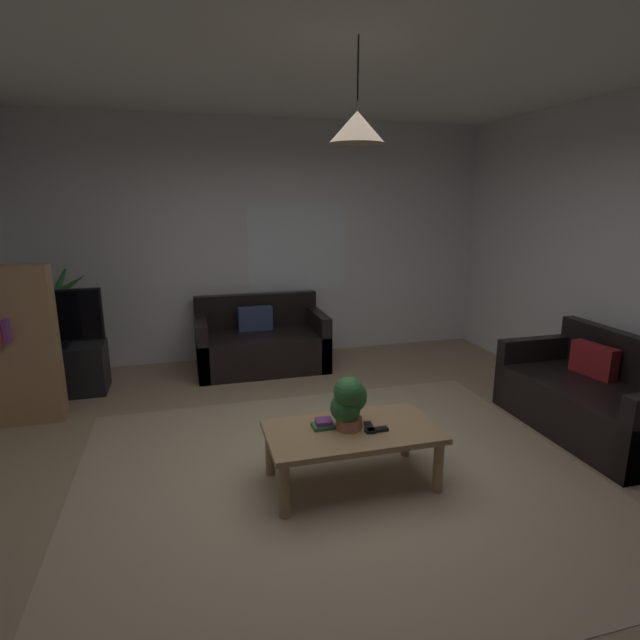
{
  "coord_description": "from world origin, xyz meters",
  "views": [
    {
      "loc": [
        -0.97,
        -3.24,
        1.95
      ],
      "look_at": [
        0.0,
        0.3,
        1.05
      ],
      "focal_mm": 28.22,
      "sensor_mm": 36.0,
      "label": 1
    }
  ],
  "objects_px": {
    "remote_on_table_1": "(369,427)",
    "potted_plant_on_table": "(349,401)",
    "couch_under_window": "(261,345)",
    "book_on_table_1": "(324,421)",
    "tv_stand": "(59,370)",
    "coffee_table": "(352,437)",
    "pendant_lamp": "(357,127)",
    "potted_palm_corner": "(58,334)",
    "bookshelf_corner": "(12,346)",
    "book_on_table_0": "(323,426)",
    "tv": "(52,318)",
    "couch_right_side": "(595,401)",
    "remote_on_table_0": "(376,430)"
  },
  "relations": [
    {
      "from": "book_on_table_1",
      "to": "pendant_lamp",
      "type": "relative_size",
      "value": 0.19
    },
    {
      "from": "book_on_table_1",
      "to": "couch_under_window",
      "type": "bearing_deg",
      "value": 91.05
    },
    {
      "from": "potted_plant_on_table",
      "to": "tv",
      "type": "height_order",
      "value": "tv"
    },
    {
      "from": "tv_stand",
      "to": "potted_palm_corner",
      "type": "bearing_deg",
      "value": 99.41
    },
    {
      "from": "couch_right_side",
      "to": "remote_on_table_0",
      "type": "xyz_separation_m",
      "value": [
        -2.1,
        -0.3,
        0.15
      ]
    },
    {
      "from": "couch_right_side",
      "to": "potted_plant_on_table",
      "type": "xyz_separation_m",
      "value": [
        -2.26,
        -0.2,
        0.34
      ]
    },
    {
      "from": "bookshelf_corner",
      "to": "book_on_table_0",
      "type": "bearing_deg",
      "value": -35.15
    },
    {
      "from": "tv_stand",
      "to": "potted_palm_corner",
      "type": "distance_m",
      "value": 0.5
    },
    {
      "from": "couch_under_window",
      "to": "bookshelf_corner",
      "type": "height_order",
      "value": "bookshelf_corner"
    },
    {
      "from": "coffee_table",
      "to": "potted_plant_on_table",
      "type": "height_order",
      "value": "potted_plant_on_table"
    },
    {
      "from": "book_on_table_0",
      "to": "potted_palm_corner",
      "type": "relative_size",
      "value": 0.12
    },
    {
      "from": "couch_under_window",
      "to": "coffee_table",
      "type": "bearing_deg",
      "value": -85.09
    },
    {
      "from": "potted_plant_on_table",
      "to": "tv",
      "type": "distance_m",
      "value": 3.26
    },
    {
      "from": "couch_under_window",
      "to": "remote_on_table_0",
      "type": "xyz_separation_m",
      "value": [
        0.37,
        -2.7,
        0.15
      ]
    },
    {
      "from": "book_on_table_1",
      "to": "bookshelf_corner",
      "type": "bearing_deg",
      "value": 145.05
    },
    {
      "from": "tv",
      "to": "potted_palm_corner",
      "type": "relative_size",
      "value": 0.74
    },
    {
      "from": "book_on_table_0",
      "to": "tv_stand",
      "type": "distance_m",
      "value": 3.12
    },
    {
      "from": "book_on_table_0",
      "to": "couch_under_window",
      "type": "bearing_deg",
      "value": 90.92
    },
    {
      "from": "tv",
      "to": "remote_on_table_0",
      "type": "bearing_deg",
      "value": -44.26
    },
    {
      "from": "remote_on_table_0",
      "to": "tv",
      "type": "xyz_separation_m",
      "value": [
        -2.46,
        2.4,
        0.37
      ]
    },
    {
      "from": "coffee_table",
      "to": "remote_on_table_0",
      "type": "xyz_separation_m",
      "value": [
        0.15,
        -0.08,
        0.07
      ]
    },
    {
      "from": "book_on_table_1",
      "to": "potted_plant_on_table",
      "type": "height_order",
      "value": "potted_plant_on_table"
    },
    {
      "from": "tv_stand",
      "to": "tv",
      "type": "bearing_deg",
      "value": -90.0
    },
    {
      "from": "couch_right_side",
      "to": "book_on_table_0",
      "type": "xyz_separation_m",
      "value": [
        -2.43,
        -0.15,
        0.15
      ]
    },
    {
      "from": "couch_under_window",
      "to": "potted_plant_on_table",
      "type": "bearing_deg",
      "value": -85.57
    },
    {
      "from": "potted_plant_on_table",
      "to": "tv",
      "type": "bearing_deg",
      "value": 134.87
    },
    {
      "from": "potted_palm_corner",
      "to": "pendant_lamp",
      "type": "xyz_separation_m",
      "value": [
        2.39,
        -2.76,
        1.83
      ]
    },
    {
      "from": "book_on_table_0",
      "to": "book_on_table_1",
      "type": "relative_size",
      "value": 1.37
    },
    {
      "from": "couch_under_window",
      "to": "remote_on_table_1",
      "type": "relative_size",
      "value": 9.16
    },
    {
      "from": "book_on_table_0",
      "to": "potted_plant_on_table",
      "type": "height_order",
      "value": "potted_plant_on_table"
    },
    {
      "from": "couch_under_window",
      "to": "remote_on_table_1",
      "type": "height_order",
      "value": "couch_under_window"
    },
    {
      "from": "book_on_table_1",
      "to": "pendant_lamp",
      "type": "bearing_deg",
      "value": -23.71
    },
    {
      "from": "potted_plant_on_table",
      "to": "pendant_lamp",
      "type": "relative_size",
      "value": 0.64
    },
    {
      "from": "tv_stand",
      "to": "pendant_lamp",
      "type": "distance_m",
      "value": 3.91
    },
    {
      "from": "coffee_table",
      "to": "tv",
      "type": "bearing_deg",
      "value": 134.97
    },
    {
      "from": "book_on_table_1",
      "to": "remote_on_table_0",
      "type": "xyz_separation_m",
      "value": [
        0.32,
        -0.16,
        -0.03
      ]
    },
    {
      "from": "book_on_table_1",
      "to": "tv_stand",
      "type": "distance_m",
      "value": 3.12
    },
    {
      "from": "book_on_table_1",
      "to": "tv_stand",
      "type": "height_order",
      "value": "tv_stand"
    },
    {
      "from": "remote_on_table_1",
      "to": "potted_plant_on_table",
      "type": "relative_size",
      "value": 0.42
    },
    {
      "from": "book_on_table_1",
      "to": "remote_on_table_1",
      "type": "height_order",
      "value": "book_on_table_1"
    },
    {
      "from": "couch_under_window",
      "to": "potted_palm_corner",
      "type": "distance_m",
      "value": 2.18
    },
    {
      "from": "coffee_table",
      "to": "tv_stand",
      "type": "bearing_deg",
      "value": 134.7
    },
    {
      "from": "remote_on_table_0",
      "to": "potted_plant_on_table",
      "type": "bearing_deg",
      "value": -120.8
    },
    {
      "from": "coffee_table",
      "to": "book_on_table_0",
      "type": "xyz_separation_m",
      "value": [
        -0.18,
        0.07,
        0.07
      ]
    },
    {
      "from": "couch_under_window",
      "to": "potted_plant_on_table",
      "type": "xyz_separation_m",
      "value": [
        0.2,
        -2.6,
        0.34
      ]
    },
    {
      "from": "couch_right_side",
      "to": "bookshelf_corner",
      "type": "bearing_deg",
      "value": -107.4
    },
    {
      "from": "potted_plant_on_table",
      "to": "pendant_lamp",
      "type": "bearing_deg",
      "value": -34.1
    },
    {
      "from": "coffee_table",
      "to": "pendant_lamp",
      "type": "height_order",
      "value": "pendant_lamp"
    },
    {
      "from": "potted_plant_on_table",
      "to": "bookshelf_corner",
      "type": "bearing_deg",
      "value": 145.77
    },
    {
      "from": "potted_plant_on_table",
      "to": "coffee_table",
      "type": "bearing_deg",
      "value": -34.1
    }
  ]
}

